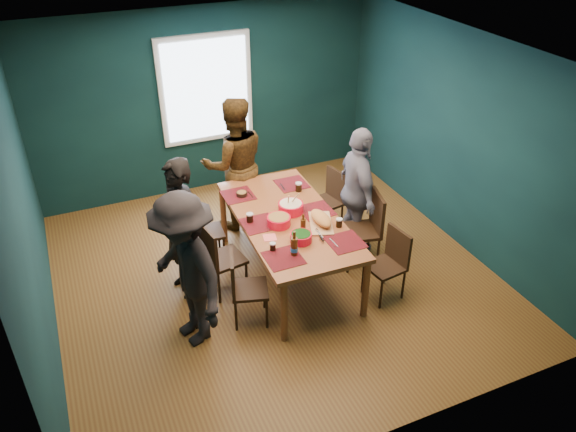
# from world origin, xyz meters

# --- Properties ---
(room) EXTENTS (5.01, 5.01, 2.71)m
(room) POSITION_xyz_m (0.00, 0.27, 1.37)
(room) COLOR brown
(room) RESTS_ON ground
(dining_table) EXTENTS (1.16, 2.21, 0.83)m
(dining_table) POSITION_xyz_m (0.16, -0.08, 0.75)
(dining_table) COLOR #9F572F
(dining_table) RESTS_ON floor
(chair_left_far) EXTENTS (0.41, 0.41, 0.83)m
(chair_left_far) POSITION_xyz_m (-0.70, 0.62, 0.48)
(chair_left_far) COLOR black
(chair_left_far) RESTS_ON floor
(chair_left_mid) EXTENTS (0.47, 0.47, 0.91)m
(chair_left_mid) POSITION_xyz_m (-0.69, -0.06, 0.53)
(chair_left_mid) COLOR black
(chair_left_mid) RESTS_ON floor
(chair_left_near) EXTENTS (0.48, 0.48, 0.85)m
(chair_left_near) POSITION_xyz_m (-0.60, -0.62, 0.49)
(chair_left_near) COLOR black
(chair_left_near) RESTS_ON floor
(chair_right_far) EXTENTS (0.45, 0.45, 0.85)m
(chair_right_far) POSITION_xyz_m (1.11, 0.68, 0.49)
(chair_right_far) COLOR black
(chair_right_far) RESTS_ON floor
(chair_right_mid) EXTENTS (0.52, 0.52, 0.96)m
(chair_right_mid) POSITION_xyz_m (1.16, -0.22, 0.56)
(chair_right_mid) COLOR black
(chair_right_mid) RESTS_ON floor
(chair_right_near) EXTENTS (0.43, 0.43, 0.84)m
(chair_right_near) POSITION_xyz_m (1.09, -0.86, 0.49)
(chair_right_near) COLOR black
(chair_right_near) RESTS_ON floor
(person_far_left) EXTENTS (0.53, 0.69, 1.68)m
(person_far_left) POSITION_xyz_m (-1.03, 0.14, 0.84)
(person_far_left) COLOR black
(person_far_left) RESTS_ON floor
(person_back) EXTENTS (0.95, 0.78, 1.83)m
(person_back) POSITION_xyz_m (-0.01, 1.27, 0.91)
(person_back) COLOR black
(person_back) RESTS_ON floor
(person_right) EXTENTS (0.57, 1.03, 1.67)m
(person_right) POSITION_xyz_m (1.18, 0.10, 0.83)
(person_right) COLOR silver
(person_right) RESTS_ON floor
(person_near_left) EXTENTS (0.90, 1.24, 1.72)m
(person_near_left) POSITION_xyz_m (-1.18, -0.65, 0.86)
(person_near_left) COLOR black
(person_near_left) RESTS_ON floor
(bowl_salad) EXTENTS (0.27, 0.27, 0.11)m
(bowl_salad) POSITION_xyz_m (0.00, -0.19, 0.89)
(bowl_salad) COLOR red
(bowl_salad) RESTS_ON dining_table
(bowl_dumpling) EXTENTS (0.29, 0.29, 0.27)m
(bowl_dumpling) POSITION_xyz_m (0.24, 0.01, 0.89)
(bowl_dumpling) COLOR red
(bowl_dumpling) RESTS_ON dining_table
(bowl_herbs) EXTENTS (0.24, 0.24, 0.10)m
(bowl_herbs) POSITION_xyz_m (0.10, -0.59, 0.88)
(bowl_herbs) COLOR red
(bowl_herbs) RESTS_ON dining_table
(cutting_board) EXTENTS (0.40, 0.63, 0.13)m
(cutting_board) POSITION_xyz_m (0.44, -0.36, 0.89)
(cutting_board) COLOR tan
(cutting_board) RESTS_ON dining_table
(small_bowl) EXTENTS (0.13, 0.13, 0.06)m
(small_bowl) POSITION_xyz_m (-0.16, 0.59, 0.86)
(small_bowl) COLOR black
(small_bowl) RESTS_ON dining_table
(beer_bottle_a) EXTENTS (0.08, 0.08, 0.29)m
(beer_bottle_a) POSITION_xyz_m (-0.07, -0.78, 0.93)
(beer_bottle_a) COLOR #44240C
(beer_bottle_a) RESTS_ON dining_table
(beer_bottle_b) EXTENTS (0.06, 0.06, 0.23)m
(beer_bottle_b) POSITION_xyz_m (0.19, -0.43, 0.91)
(beer_bottle_b) COLOR #44240C
(beer_bottle_b) RESTS_ON dining_table
(cola_glass_a) EXTENTS (0.07, 0.07, 0.09)m
(cola_glass_a) POSITION_xyz_m (-0.24, -0.62, 0.88)
(cola_glass_a) COLOR black
(cola_glass_a) RESTS_ON dining_table
(cola_glass_b) EXTENTS (0.07, 0.07, 0.10)m
(cola_glass_b) POSITION_xyz_m (0.61, -0.49, 0.88)
(cola_glass_b) COLOR black
(cola_glass_b) RESTS_ON dining_table
(cola_glass_c) EXTENTS (0.08, 0.08, 0.11)m
(cola_glass_c) POSITION_xyz_m (0.53, 0.43, 0.89)
(cola_glass_c) COLOR black
(cola_glass_c) RESTS_ON dining_table
(cola_glass_d) EXTENTS (0.08, 0.08, 0.11)m
(cola_glass_d) POSITION_xyz_m (-0.27, -0.01, 0.89)
(cola_glass_d) COLOR black
(cola_glass_d) RESTS_ON dining_table
(napkin_a) EXTENTS (0.18, 0.18, 0.00)m
(napkin_a) POSITION_xyz_m (0.55, -0.08, 0.83)
(napkin_a) COLOR #FF6B6D
(napkin_a) RESTS_ON dining_table
(napkin_b) EXTENTS (0.16, 0.16, 0.00)m
(napkin_b) POSITION_xyz_m (-0.18, -0.39, 0.83)
(napkin_b) COLOR #FF6B6D
(napkin_b) RESTS_ON dining_table
(napkin_c) EXTENTS (0.16, 0.16, 0.00)m
(napkin_c) POSITION_xyz_m (0.55, -0.76, 0.83)
(napkin_c) COLOR #FF6B6D
(napkin_c) RESTS_ON dining_table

